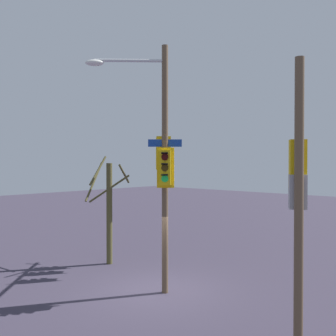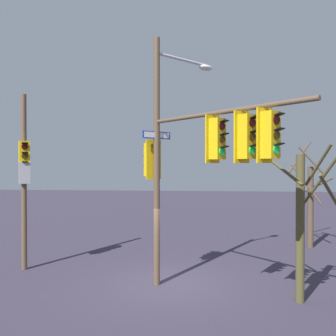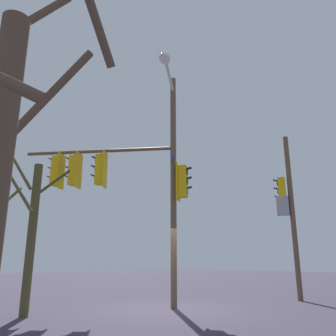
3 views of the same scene
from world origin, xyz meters
name	(u,v)px [view 3 (image 3 of 3)]	position (x,y,z in m)	size (l,w,h in m)	color
ground_plane	(166,310)	(0.00, 0.00, 0.00)	(80.00, 80.00, 0.00)	#362F3F
main_signal_pole_assembly	(128,169)	(-1.13, -0.87, 4.60)	(5.89, 4.42, 8.07)	brown
secondary_pole_assembly	(287,206)	(1.02, 5.41, 3.60)	(0.70, 0.56, 6.56)	brown
bare_tree_across_street	(30,228)	(-1.19, -3.98, 2.36)	(2.27, 2.21, 4.53)	#4A4626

